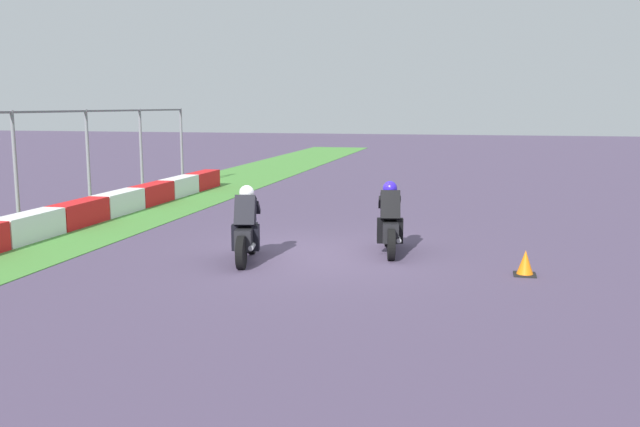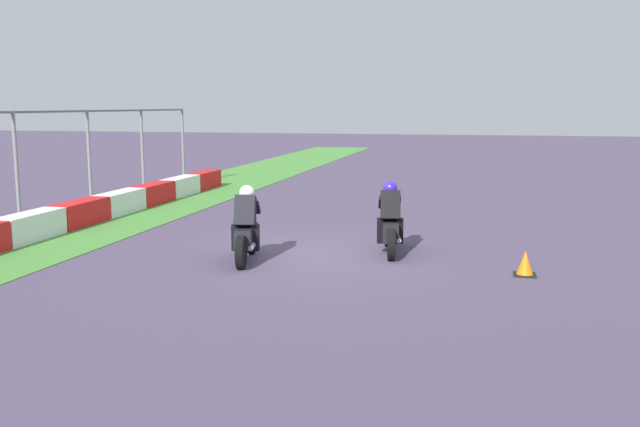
% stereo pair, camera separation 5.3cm
% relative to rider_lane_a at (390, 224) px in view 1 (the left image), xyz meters
% --- Properties ---
extents(ground_plane, '(120.00, 120.00, 0.00)m').
position_rel_rider_lane_a_xyz_m(ground_plane, '(-0.59, 1.42, -0.62)').
color(ground_plane, '#4D405A').
extents(grass_verge, '(72.00, 4.02, 0.02)m').
position_rel_rider_lane_a_xyz_m(grass_verge, '(-0.59, 8.20, -0.62)').
color(grass_verge, '#4A8C3A').
rests_on(grass_verge, ground_plane).
extents(track_barrier, '(22.28, 0.60, 0.64)m').
position_rel_rider_lane_a_xyz_m(track_barrier, '(-0.59, 8.21, -0.30)').
color(track_barrier, red).
rests_on(track_barrier, ground_plane).
extents(rider_lane_a, '(2.03, 0.62, 1.51)m').
position_rel_rider_lane_a_xyz_m(rider_lane_a, '(0.00, 0.00, 0.00)').
color(rider_lane_a, black).
rests_on(rider_lane_a, ground_plane).
extents(rider_lane_b, '(2.03, 0.62, 1.51)m').
position_rel_rider_lane_a_xyz_m(rider_lane_b, '(-1.40, 2.68, 0.00)').
color(rider_lane_b, black).
rests_on(rider_lane_b, ground_plane).
extents(traffic_cone, '(0.40, 0.40, 0.47)m').
position_rel_rider_lane_a_xyz_m(traffic_cone, '(-1.36, -2.67, -0.41)').
color(traffic_cone, black).
rests_on(traffic_cone, ground_plane).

